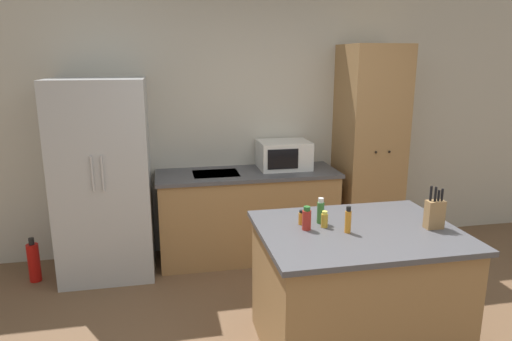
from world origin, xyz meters
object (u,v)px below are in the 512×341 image
at_px(microwave, 284,155).
at_px(spice_bottle_green_herb, 321,211).
at_px(refrigerator, 104,179).
at_px(fire_extinguisher, 34,262).
at_px(spice_bottle_short_red, 307,219).
at_px(spice_bottle_pale_salt, 324,220).
at_px(knife_block, 435,213).
at_px(spice_bottle_tall_dark, 301,218).
at_px(spice_bottle_amber_oil, 348,220).
at_px(pantry_cabinet, 369,150).

xyz_separation_m(microwave, spice_bottle_green_herb, (-0.16, -1.59, -0.06)).
height_order(refrigerator, fire_extinguisher, refrigerator).
relative_size(spice_bottle_short_red, spice_bottle_green_herb, 0.89).
distance_m(microwave, spice_bottle_pale_salt, 1.68).
height_order(microwave, spice_bottle_pale_salt, microwave).
bearing_deg(spice_bottle_short_red, refrigerator, 132.99).
bearing_deg(knife_block, fire_extinguisher, 151.28).
distance_m(refrigerator, spice_bottle_green_herb, 2.13).
relative_size(refrigerator, spice_bottle_green_herb, 10.25).
height_order(spice_bottle_short_red, spice_bottle_green_herb, spice_bottle_green_herb).
xyz_separation_m(spice_bottle_tall_dark, spice_bottle_pale_salt, (0.13, -0.08, 0.01)).
relative_size(microwave, spice_bottle_tall_dark, 5.09).
xyz_separation_m(microwave, spice_bottle_amber_oil, (-0.05, -1.79, -0.06)).
bearing_deg(spice_bottle_tall_dark, spice_bottle_pale_salt, -31.48).
distance_m(microwave, fire_extinguisher, 2.54).
xyz_separation_m(spice_bottle_short_red, fire_extinguisher, (-2.09, 1.46, -0.78)).
bearing_deg(spice_bottle_amber_oil, fire_extinguisher, 146.27).
bearing_deg(spice_bottle_tall_dark, microwave, 79.35).
xyz_separation_m(refrigerator, microwave, (1.73, 0.14, 0.12)).
bearing_deg(fire_extinguisher, spice_bottle_amber_oil, -33.73).
height_order(microwave, spice_bottle_amber_oil, microwave).
xyz_separation_m(refrigerator, spice_bottle_pale_salt, (1.57, -1.53, 0.04)).
relative_size(pantry_cabinet, spice_bottle_pale_salt, 18.99).
relative_size(pantry_cabinet, microwave, 4.17).
height_order(refrigerator, pantry_cabinet, pantry_cabinet).
relative_size(spice_bottle_short_red, fire_extinguisher, 0.38).
height_order(pantry_cabinet, fire_extinguisher, pantry_cabinet).
distance_m(spice_bottle_green_herb, fire_extinguisher, 2.72).
xyz_separation_m(microwave, knife_block, (0.53, -1.83, -0.04)).
relative_size(refrigerator, pantry_cabinet, 0.86).
distance_m(spice_bottle_short_red, fire_extinguisher, 2.67).
relative_size(spice_bottle_tall_dark, fire_extinguisher, 0.24).
bearing_deg(spice_bottle_pale_salt, knife_block, -12.90).
bearing_deg(spice_bottle_pale_salt, spice_bottle_green_herb, 89.42).
bearing_deg(knife_block, microwave, 106.23).
xyz_separation_m(spice_bottle_amber_oil, fire_extinguisher, (-2.34, 1.56, -0.79)).
bearing_deg(pantry_cabinet, spice_bottle_tall_dark, -128.04).
bearing_deg(pantry_cabinet, fire_extinguisher, -177.33).
height_order(knife_block, spice_bottle_pale_salt, knife_block).
bearing_deg(spice_bottle_pale_salt, spice_bottle_tall_dark, 148.52).
height_order(refrigerator, spice_bottle_amber_oil, refrigerator).
distance_m(pantry_cabinet, fire_extinguisher, 3.39).
height_order(spice_bottle_pale_salt, fire_extinguisher, spice_bottle_pale_salt).
distance_m(spice_bottle_short_red, spice_bottle_pale_salt, 0.13).
bearing_deg(knife_block, spice_bottle_amber_oil, 176.07).
distance_m(microwave, spice_bottle_green_herb, 1.60).
height_order(pantry_cabinet, spice_bottle_green_herb, pantry_cabinet).
distance_m(spice_bottle_short_red, spice_bottle_green_herb, 0.16).
xyz_separation_m(pantry_cabinet, microwave, (-0.88, 0.08, -0.03)).
relative_size(microwave, spice_bottle_amber_oil, 2.89).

